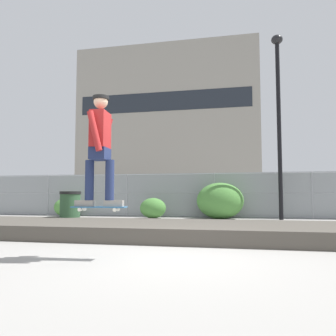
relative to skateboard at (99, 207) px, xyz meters
The scene contains 13 objects.
ground_plane 1.19m from the skateboard, 17.20° to the left, with size 120.00×120.00×0.00m, color gray.
gravel_berm 3.05m from the skateboard, 72.83° to the left, with size 12.07×2.80×0.31m, color #4C473F.
skateboard is the anchor object (origin of this frame).
skater 0.95m from the skateboard, behind, with size 0.73×0.60×1.66m.
chain_fence 9.76m from the skateboard, 84.80° to the left, with size 22.84×0.06×1.85m.
street_lamp 10.36m from the skateboard, 69.18° to the left, with size 0.44×0.44×7.19m.
parked_car_near 13.70m from the skateboard, 101.61° to the left, with size 4.46×2.06×1.66m.
parked_car_mid 14.08m from the skateboard, 73.87° to the left, with size 4.40×1.95×1.66m.
library_building 47.19m from the skateboard, 99.92° to the left, with size 24.49×14.27×21.02m.
shrub_left 10.64m from the skateboard, 120.99° to the left, with size 1.04×0.85×0.80m.
shrub_center 8.96m from the skateboard, 99.66° to the left, with size 1.05×0.86×0.81m.
shrub_right 9.09m from the skateboard, 82.66° to the left, with size 1.83×1.50×1.41m.
trash_bin 5.01m from the skateboard, 122.54° to the left, with size 0.59×0.59×1.03m.
Camera 1 is at (1.18, -5.05, 0.92)m, focal length 37.27 mm.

